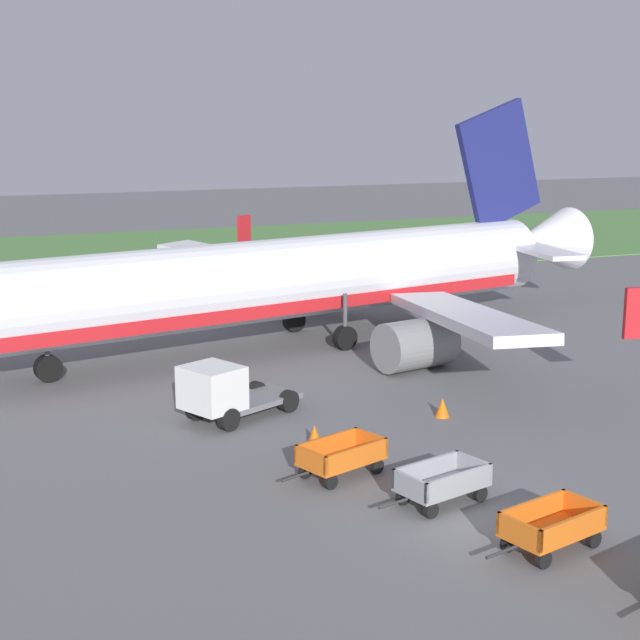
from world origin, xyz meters
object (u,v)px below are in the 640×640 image
object	(u,v)px
airplane	(292,280)
baggage_cart_third_in_row	(442,483)
baggage_cart_fourth_in_row	(341,457)
service_truck_beside_carts	(223,392)
traffic_cone_near_plane	(315,435)
baggage_cart_second_in_row	(551,527)
traffic_cone_mid_apron	(442,407)

from	to	relation	value
airplane	baggage_cart_third_in_row	xyz separation A→B (m)	(-2.51, -19.03, -2.45)
baggage_cart_fourth_in_row	service_truck_beside_carts	xyz separation A→B (m)	(-1.85, 6.22, 0.50)
service_truck_beside_carts	traffic_cone_near_plane	world-z (taller)	service_truck_beside_carts
baggage_cart_third_in_row	baggage_cart_fourth_in_row	distance (m)	3.41
service_truck_beside_carts	traffic_cone_near_plane	size ratio (longest dim) A/B	7.12
baggage_cart_second_in_row	baggage_cart_fourth_in_row	world-z (taller)	same
service_truck_beside_carts	traffic_cone_mid_apron	world-z (taller)	service_truck_beside_carts
traffic_cone_near_plane	baggage_cart_third_in_row	bearing A→B (deg)	-74.90
baggage_cart_fourth_in_row	baggage_cart_second_in_row	bearing A→B (deg)	-65.61
baggage_cart_third_in_row	traffic_cone_mid_apron	world-z (taller)	baggage_cart_third_in_row
baggage_cart_second_in_row	traffic_cone_near_plane	bearing A→B (deg)	106.03
airplane	traffic_cone_mid_apron	xyz separation A→B (m)	(1.24, -12.22, -2.70)
baggage_cart_second_in_row	traffic_cone_mid_apron	size ratio (longest dim) A/B	5.18
baggage_cart_second_in_row	traffic_cone_near_plane	distance (m)	9.67
airplane	baggage_cart_third_in_row	bearing A→B (deg)	-97.51
airplane	service_truck_beside_carts	xyz separation A→B (m)	(-6.16, -9.91, -1.95)
airplane	baggage_cart_second_in_row	size ratio (longest dim) A/B	10.34
service_truck_beside_carts	traffic_cone_mid_apron	size ratio (longest dim) A/B	6.82
baggage_cart_fourth_in_row	traffic_cone_mid_apron	distance (m)	6.79
baggage_cart_second_in_row	service_truck_beside_carts	size ratio (longest dim) A/B	0.76
baggage_cart_third_in_row	baggage_cart_second_in_row	bearing A→B (deg)	-72.49
baggage_cart_third_in_row	traffic_cone_near_plane	world-z (taller)	baggage_cart_third_in_row
airplane	traffic_cone_near_plane	distance (m)	14.16
service_truck_beside_carts	baggage_cart_second_in_row	bearing A→B (deg)	-69.35
baggage_cart_fourth_in_row	traffic_cone_near_plane	world-z (taller)	baggage_cart_fourth_in_row
baggage_cart_third_in_row	baggage_cart_fourth_in_row	xyz separation A→B (m)	(-1.80, 2.90, 0.00)
baggage_cart_third_in_row	traffic_cone_mid_apron	bearing A→B (deg)	61.12
baggage_cart_third_in_row	service_truck_beside_carts	world-z (taller)	service_truck_beside_carts
baggage_cart_fourth_in_row	traffic_cone_mid_apron	world-z (taller)	baggage_cart_fourth_in_row
service_truck_beside_carts	traffic_cone_mid_apron	xyz separation A→B (m)	(7.41, -2.32, -0.75)
airplane	service_truck_beside_carts	distance (m)	11.83
airplane	baggage_cart_second_in_row	world-z (taller)	airplane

